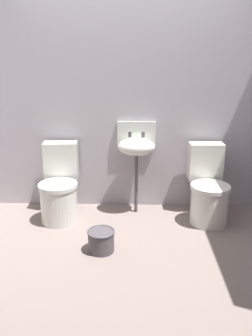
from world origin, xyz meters
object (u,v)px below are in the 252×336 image
Objects in this scene: toilet_left at (60,189)px; sink at (136,146)px; toilet_right at (208,191)px; bucket at (101,240)px.

sink is at bearing -170.53° from toilet_left.
sink is at bearing -15.40° from toilet_right.
sink is at bearing 70.10° from bucket.
toilet_left is 1.00× the size of toilet_right.
bucket is at bearing -109.90° from sink.
toilet_left is at bearing -1.33° from toilet_right.
sink is 3.98× the size of bucket.
bucket is (-0.31, -0.85, -0.65)m from sink.
toilet_right is at bearing -14.07° from sink.
toilet_right is at bearing 176.35° from toilet_left.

